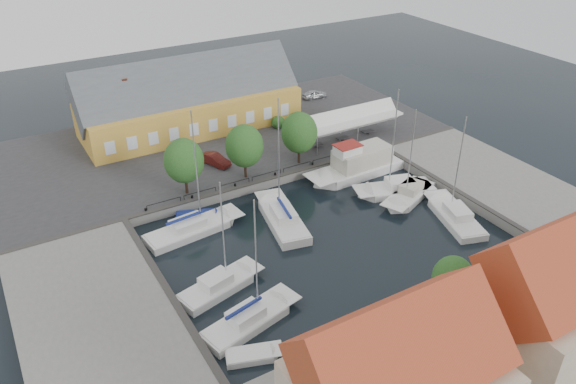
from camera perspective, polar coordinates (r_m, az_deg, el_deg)
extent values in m
plane|color=black|center=(55.72, 3.12, -4.02)|extent=(140.00, 140.00, 0.00)
cube|color=#2D2D30|center=(73.20, -6.76, 5.12)|extent=(56.00, 26.00, 1.00)
cube|color=slate|center=(47.68, -18.70, -12.04)|extent=(12.00, 24.00, 1.00)
cube|color=slate|center=(67.42, 19.98, 1.07)|extent=(12.00, 24.00, 1.00)
cube|color=slate|center=(43.74, 19.00, -16.76)|extent=(56.00, 14.00, 1.00)
cube|color=#383533|center=(62.70, -1.98, 1.36)|extent=(56.00, 0.60, 0.12)
cube|color=#383533|center=(48.12, -12.21, -9.58)|extent=(0.60, 24.00, 0.12)
cube|color=#383533|center=(63.24, 16.64, 0.26)|extent=(0.60, 24.00, 0.12)
cylinder|color=black|center=(58.53, -14.26, -1.78)|extent=(0.24, 0.24, 0.40)
cylinder|color=black|center=(59.74, -9.73, -0.53)|extent=(0.24, 0.24, 0.40)
cylinder|color=black|center=(61.33, -5.40, 0.68)|extent=(0.24, 0.24, 0.40)
cylinder|color=black|center=(63.29, -1.32, 1.81)|extent=(0.24, 0.24, 0.40)
cylinder|color=black|center=(65.56, 2.50, 2.86)|extent=(0.24, 0.24, 0.40)
cylinder|color=black|center=(68.13, 6.06, 3.82)|extent=(0.24, 0.24, 0.40)
cylinder|color=black|center=(70.96, 9.35, 4.70)|extent=(0.24, 0.24, 0.40)
cube|color=gold|center=(75.72, -9.86, 8.03)|extent=(28.00, 10.00, 4.50)
cube|color=#474C51|center=(74.49, -10.09, 10.52)|extent=(28.56, 7.60, 7.60)
cube|color=gold|center=(78.83, -18.26, 7.44)|extent=(6.00, 6.00, 3.50)
cube|color=brown|center=(71.72, -16.26, 10.57)|extent=(0.60, 0.60, 1.20)
cube|color=silver|center=(71.57, 6.30, 7.36)|extent=(14.00, 4.00, 0.25)
cylinder|color=silver|center=(67.61, 3.00, 4.82)|extent=(0.10, 0.10, 2.70)
cylinder|color=silver|center=(70.35, 1.40, 5.92)|extent=(0.10, 0.10, 2.70)
cylinder|color=silver|center=(70.80, 7.10, 5.85)|extent=(0.10, 0.10, 2.70)
cylinder|color=silver|center=(73.43, 5.42, 6.87)|extent=(0.10, 0.10, 2.70)
cylinder|color=silver|center=(74.34, 10.84, 6.75)|extent=(0.10, 0.10, 2.70)
cylinder|color=silver|center=(76.85, 9.11, 7.71)|extent=(0.10, 0.10, 2.70)
cylinder|color=black|center=(60.47, -10.29, 0.75)|extent=(0.30, 0.30, 2.10)
ellipsoid|color=#1F4C1B|center=(59.15, -10.54, 3.14)|extent=(4.20, 4.20, 4.83)
cylinder|color=black|center=(62.78, -4.35, 2.35)|extent=(0.30, 0.30, 2.10)
ellipsoid|color=#1F4C1B|center=(61.51, -4.45, 4.69)|extent=(4.20, 4.20, 4.83)
cylinder|color=black|center=(65.75, 1.12, 3.80)|extent=(0.30, 0.30, 2.10)
ellipsoid|color=#1F4C1B|center=(64.54, 1.15, 6.05)|extent=(4.20, 4.20, 4.83)
imported|color=#AFB2B7|center=(85.50, 2.72, 9.90)|extent=(3.85, 1.82, 1.27)
imported|color=#561713|center=(66.05, -7.41, 3.28)|extent=(2.73, 4.21, 1.31)
cube|color=white|center=(56.39, -0.38, -3.33)|extent=(4.57, 8.50, 1.50)
cube|color=white|center=(56.76, -0.71, -2.13)|extent=(4.77, 10.06, 0.08)
cube|color=white|center=(55.87, -0.45, -2.15)|extent=(2.66, 3.57, 0.90)
cylinder|color=silver|center=(54.29, -0.95, 3.55)|extent=(0.12, 0.12, 12.09)
cube|color=navy|center=(55.30, -0.39, -1.60)|extent=(1.02, 3.99, 0.22)
cube|color=white|center=(66.64, 7.43, 2.03)|extent=(9.98, 4.00, 1.80)
cube|color=white|center=(65.50, 6.64, 2.49)|extent=(11.95, 3.91, 0.08)
cube|color=#B9B5A6|center=(65.73, 7.54, 3.57)|extent=(6.88, 3.35, 2.20)
cube|color=white|center=(63.84, 6.07, 4.22)|extent=(2.78, 2.12, 1.20)
cube|color=maroon|center=(63.56, 6.10, 4.75)|extent=(3.03, 2.24, 0.10)
cube|color=white|center=(63.44, 11.34, 0.05)|extent=(7.83, 5.04, 1.30)
cube|color=white|center=(62.75, 10.65, 0.50)|extent=(9.19, 5.34, 0.08)
cube|color=white|center=(62.81, 11.29, 0.94)|extent=(3.38, 2.84, 0.90)
cylinder|color=silver|center=(59.99, 10.67, 5.11)|extent=(0.12, 0.12, 11.34)
cube|color=white|center=(62.83, 12.36, -0.38)|extent=(7.11, 5.05, 1.30)
cube|color=white|center=(61.84, 12.09, -0.14)|extent=(8.28, 5.46, 0.08)
cube|color=#B9B5A6|center=(62.14, 12.41, 0.47)|extent=(3.14, 2.73, 0.90)
cylinder|color=silver|center=(59.16, 12.38, 3.75)|extent=(0.12, 0.12, 9.85)
cube|color=white|center=(59.47, 16.76, -2.94)|extent=(4.95, 7.87, 1.30)
cube|color=white|center=(59.78, 16.45, -1.92)|extent=(5.27, 9.24, 0.08)
cube|color=white|center=(59.01, 16.84, -1.91)|extent=(2.76, 3.39, 0.90)
cylinder|color=silver|center=(57.75, 16.92, 2.64)|extent=(0.12, 0.12, 10.26)
cube|color=white|center=(56.08, -10.21, -4.21)|extent=(8.47, 3.86, 1.30)
cube|color=white|center=(56.06, -9.35, -3.29)|extent=(10.08, 3.92, 0.08)
cube|color=white|center=(55.52, -10.13, -3.16)|extent=(3.48, 2.37, 0.90)
cylinder|color=silver|center=(53.29, -9.30, 2.25)|extent=(0.12, 0.12, 11.94)
cube|color=navy|center=(55.04, -10.39, -2.58)|extent=(4.09, 0.68, 0.22)
cube|color=white|center=(48.73, -7.42, -10.01)|extent=(6.85, 4.10, 1.30)
cube|color=white|center=(48.65, -6.72, -8.97)|extent=(8.07, 4.32, 0.08)
cube|color=white|center=(48.08, -7.35, -8.88)|extent=(2.92, 2.35, 0.90)
cylinder|color=silver|center=(46.07, -6.60, -4.16)|extent=(0.12, 0.12, 9.51)
cube|color=white|center=(45.39, -4.42, -13.45)|extent=(7.49, 4.27, 1.30)
cube|color=white|center=(45.32, -3.58, -12.30)|extent=(8.83, 4.50, 0.08)
cube|color=white|center=(44.68, -4.30, -12.28)|extent=(3.17, 2.44, 0.90)
cylinder|color=silver|center=(42.28, -3.26, -6.82)|extent=(0.12, 0.12, 10.37)
cube|color=navy|center=(44.10, -4.52, -11.66)|extent=(3.48, 1.04, 0.22)
cube|color=white|center=(43.07, -3.94, -16.44)|extent=(3.80, 2.66, 0.90)
cube|color=white|center=(42.75, -3.37, -15.92)|extent=(4.43, 2.82, 0.08)
cube|color=navy|center=(58.33, -9.33, -2.64)|extent=(4.48, 3.37, 0.80)
cube|color=navy|center=(58.08, -8.87, -2.24)|extent=(5.20, 3.59, 0.08)
cube|color=#B13826|center=(31.12, 11.58, -15.80)|extent=(11.33, 6.50, 6.50)
cube|color=brown|center=(28.61, 7.59, -15.71)|extent=(0.70, 0.70, 1.00)
cube|color=brown|center=(31.25, 15.00, -12.14)|extent=(0.60, 0.60, 0.80)
cube|color=beige|center=(42.74, 25.63, -11.88)|extent=(12.00, 8.00, 7.50)
cube|color=#B13826|center=(39.82, 27.21, -6.46)|extent=(12.36, 6.50, 6.50)
cube|color=brown|center=(36.70, 25.13, -5.97)|extent=(0.70, 0.70, 1.00)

